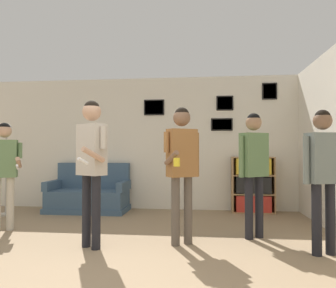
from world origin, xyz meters
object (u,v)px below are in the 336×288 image
object	(u,v)px
person_player_foreground_center	(91,156)
person_spectator_far_right	(323,166)
bookshelf	(253,185)
person_watcher_holding_cup	(182,159)
person_spectator_near_bookshelf	(254,161)
person_player_foreground_left	(4,165)
couch	(89,196)
floor_lamp	(6,154)

from	to	relation	value
person_player_foreground_center	person_spectator_far_right	bearing A→B (deg)	0.66
bookshelf	person_watcher_holding_cup	distance (m)	2.66
bookshelf	person_watcher_holding_cup	xyz separation A→B (m)	(-1.22, -2.30, 0.55)
person_watcher_holding_cup	person_spectator_near_bookshelf	bearing A→B (deg)	23.34
person_spectator_far_right	person_player_foreground_center	bearing A→B (deg)	-179.34
person_player_foreground_left	person_watcher_holding_cup	bearing A→B (deg)	-9.20
couch	floor_lamp	bearing A→B (deg)	-157.95
person_spectator_near_bookshelf	person_spectator_far_right	size ratio (longest dim) A/B	1.03
person_player_foreground_center	person_spectator_far_right	distance (m)	2.74
person_watcher_holding_cup	floor_lamp	bearing A→B (deg)	155.41
bookshelf	person_spectator_far_right	size ratio (longest dim) A/B	0.65
floor_lamp	person_spectator_near_bookshelf	size ratio (longest dim) A/B	1.00
person_player_foreground_center	person_spectator_far_right	xyz separation A→B (m)	(2.74, 0.03, -0.11)
person_spectator_far_right	couch	bearing A→B (deg)	147.10
couch	person_player_foreground_center	size ratio (longest dim) A/B	0.86
couch	person_watcher_holding_cup	size ratio (longest dim) A/B	0.89
person_watcher_holding_cup	person_spectator_near_bookshelf	world-z (taller)	person_watcher_holding_cup
floor_lamp	person_player_foreground_center	size ratio (longest dim) A/B	0.94
couch	person_player_foreground_left	xyz separation A→B (m)	(-0.72, -1.67, 0.68)
person_player_foreground_left	person_spectator_near_bookshelf	size ratio (longest dim) A/B	0.95
bookshelf	person_spectator_near_bookshelf	world-z (taller)	person_spectator_near_bookshelf
couch	bookshelf	world-z (taller)	bookshelf
bookshelf	floor_lamp	world-z (taller)	floor_lamp
person_player_foreground_left	person_player_foreground_center	distance (m)	1.76
couch	bookshelf	distance (m)	3.22
floor_lamp	person_player_foreground_center	bearing A→B (deg)	-38.51
floor_lamp	person_player_foreground_center	distance (m)	2.92
bookshelf	person_spectator_near_bookshelf	size ratio (longest dim) A/B	0.63
floor_lamp	person_watcher_holding_cup	distance (m)	3.72
bookshelf	floor_lamp	size ratio (longest dim) A/B	0.63
person_spectator_far_right	floor_lamp	bearing A→B (deg)	160.44
couch	person_player_foreground_left	size ratio (longest dim) A/B	0.96
bookshelf	person_player_foreground_left	xyz separation A→B (m)	(-3.92, -1.87, 0.45)
person_player_foreground_left	person_player_foreground_center	xyz separation A→B (m)	(1.60, -0.71, 0.15)
floor_lamp	person_spectator_far_right	size ratio (longest dim) A/B	1.02
bookshelf	person_watcher_holding_cup	size ratio (longest dim) A/B	0.62
person_player_foreground_left	person_spectator_near_bookshelf	bearing A→B (deg)	-0.37
couch	bookshelf	xyz separation A→B (m)	(3.21, 0.19, 0.23)
person_spectator_near_bookshelf	couch	bearing A→B (deg)	150.06
couch	floor_lamp	distance (m)	1.71
person_spectator_near_bookshelf	person_watcher_holding_cup	bearing A→B (deg)	-156.66
person_player_foreground_left	person_spectator_near_bookshelf	world-z (taller)	person_spectator_near_bookshelf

